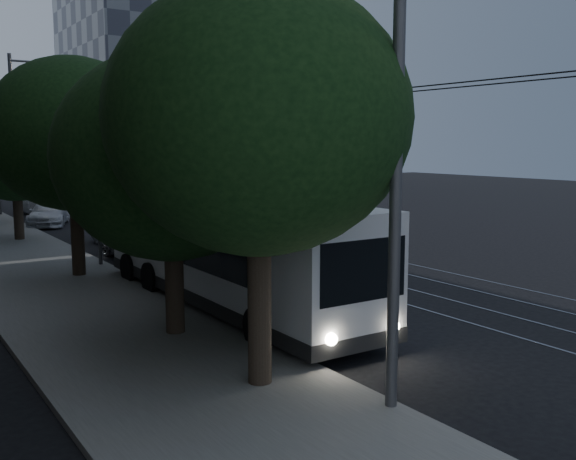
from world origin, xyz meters
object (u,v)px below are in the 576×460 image
(car_white_a, at_px, (126,228))
(car_white_d, at_px, (41,203))
(car_white_b, at_px, (49,213))
(pickup_silver, at_px, (159,239))
(streetlamp_far, at_px, (21,122))
(trolleybus, at_px, (223,247))
(car_white_c, at_px, (48,207))
(streetlamp_near, at_px, (418,57))

(car_white_a, height_order, car_white_d, car_white_a)
(car_white_a, height_order, car_white_b, car_white_a)
(pickup_silver, xyz_separation_m, car_white_d, (-0.03, 19.38, -0.09))
(streetlamp_far, bearing_deg, trolleybus, -88.23)
(pickup_silver, height_order, car_white_b, pickup_silver)
(car_white_a, height_order, car_white_c, car_white_a)
(car_white_b, height_order, streetlamp_far, streetlamp_far)
(car_white_b, height_order, car_white_c, car_white_c)
(streetlamp_far, bearing_deg, streetlamp_near, -89.99)
(car_white_a, xyz_separation_m, streetlamp_far, (-2.09, 10.61, 4.92))
(trolleybus, height_order, car_white_d, trolleybus)
(pickup_silver, distance_m, streetlamp_far, 15.89)
(car_white_c, distance_m, streetlamp_far, 5.46)
(car_white_c, xyz_separation_m, streetlamp_far, (-1.62, -1.68, 4.94))
(car_white_c, xyz_separation_m, streetlamp_near, (-1.61, -32.30, 5.18))
(streetlamp_near, height_order, streetlamp_far, streetlamp_near)
(car_white_d, distance_m, streetlamp_far, 6.83)
(trolleybus, relative_size, car_white_b, 2.63)
(car_white_c, bearing_deg, pickup_silver, -84.57)
(car_white_c, distance_m, streetlamp_near, 32.76)
(trolleybus, distance_m, car_white_d, 26.91)
(pickup_silver, xyz_separation_m, car_white_c, (-0.21, 16.70, -0.08))
(streetlamp_near, bearing_deg, streetlamp_far, 90.01)
(car_white_a, bearing_deg, streetlamp_near, -102.20)
(car_white_b, xyz_separation_m, streetlamp_near, (-0.96, -29.40, 5.28))
(trolleybus, xyz_separation_m, streetlamp_near, (-0.69, -8.11, 4.28))
(car_white_d, xyz_separation_m, streetlamp_near, (-1.79, -34.99, 5.19))
(pickup_silver, distance_m, car_white_a, 4.42)
(car_white_a, distance_m, car_white_d, 14.97)
(pickup_silver, height_order, streetlamp_near, streetlamp_near)
(car_white_a, bearing_deg, trolleybus, -102.95)
(pickup_silver, bearing_deg, car_white_b, 91.65)
(car_white_c, bearing_deg, trolleybus, -87.49)
(car_white_b, bearing_deg, streetlamp_far, 149.23)
(trolleybus, height_order, streetlamp_far, streetlamp_far)
(car_white_c, bearing_deg, car_white_b, -97.90)
(car_white_d, bearing_deg, car_white_b, -106.04)
(trolleybus, xyz_separation_m, pickup_silver, (1.14, 7.49, -0.82))
(car_white_a, bearing_deg, car_white_b, 90.61)
(streetlamp_far, bearing_deg, pickup_silver, -83.05)
(trolleybus, relative_size, streetlamp_far, 1.30)
(trolleybus, xyz_separation_m, car_white_c, (0.92, 24.19, -0.91))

